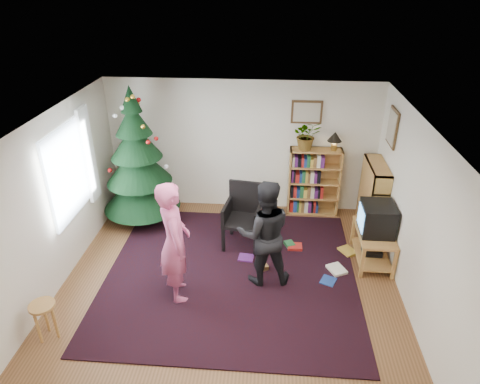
# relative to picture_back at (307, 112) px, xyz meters

# --- Properties ---
(floor) EXTENTS (5.00, 5.00, 0.00)m
(floor) POSITION_rel_picture_back_xyz_m (-1.15, -2.48, -1.95)
(floor) COLOR brown
(floor) RESTS_ON ground
(ceiling) EXTENTS (5.00, 5.00, 0.00)m
(ceiling) POSITION_rel_picture_back_xyz_m (-1.15, -2.48, 0.55)
(ceiling) COLOR white
(ceiling) RESTS_ON wall_back
(wall_back) EXTENTS (5.00, 0.02, 2.50)m
(wall_back) POSITION_rel_picture_back_xyz_m (-1.15, 0.02, -0.70)
(wall_back) COLOR silver
(wall_back) RESTS_ON floor
(wall_front) EXTENTS (5.00, 0.02, 2.50)m
(wall_front) POSITION_rel_picture_back_xyz_m (-1.15, -4.97, -0.70)
(wall_front) COLOR silver
(wall_front) RESTS_ON floor
(wall_left) EXTENTS (0.02, 5.00, 2.50)m
(wall_left) POSITION_rel_picture_back_xyz_m (-3.65, -2.48, -0.70)
(wall_left) COLOR silver
(wall_left) RESTS_ON floor
(wall_right) EXTENTS (0.02, 5.00, 2.50)m
(wall_right) POSITION_rel_picture_back_xyz_m (1.35, -2.48, -0.70)
(wall_right) COLOR silver
(wall_right) RESTS_ON floor
(rug) EXTENTS (3.80, 3.60, 0.02)m
(rug) POSITION_rel_picture_back_xyz_m (-1.15, -2.17, -1.94)
(rug) COLOR black
(rug) RESTS_ON floor
(window_pane) EXTENTS (0.04, 1.20, 1.40)m
(window_pane) POSITION_rel_picture_back_xyz_m (-3.62, -1.88, -0.45)
(window_pane) COLOR silver
(window_pane) RESTS_ON wall_left
(curtain) EXTENTS (0.06, 0.35, 1.60)m
(curtain) POSITION_rel_picture_back_xyz_m (-3.58, -1.18, -0.45)
(curtain) COLOR white
(curtain) RESTS_ON wall_left
(picture_back) EXTENTS (0.55, 0.03, 0.42)m
(picture_back) POSITION_rel_picture_back_xyz_m (0.00, 0.00, 0.00)
(picture_back) COLOR #4C3319
(picture_back) RESTS_ON wall_back
(picture_right) EXTENTS (0.03, 0.50, 0.60)m
(picture_right) POSITION_rel_picture_back_xyz_m (1.33, -0.73, 0.00)
(picture_right) COLOR #4C3319
(picture_right) RESTS_ON wall_right
(christmas_tree) EXTENTS (1.39, 1.39, 2.53)m
(christmas_tree) POSITION_rel_picture_back_xyz_m (-2.96, -0.65, -0.90)
(christmas_tree) COLOR #3F2816
(christmas_tree) RESTS_ON rug
(bookshelf_back) EXTENTS (0.95, 0.30, 1.30)m
(bookshelf_back) POSITION_rel_picture_back_xyz_m (0.22, -0.14, -1.29)
(bookshelf_back) COLOR #BA8E42
(bookshelf_back) RESTS_ON floor
(bookshelf_right) EXTENTS (0.30, 0.95, 1.30)m
(bookshelf_right) POSITION_rel_picture_back_xyz_m (1.19, -0.73, -1.29)
(bookshelf_right) COLOR #BA8E42
(bookshelf_right) RESTS_ON floor
(tv_stand) EXTENTS (0.53, 0.96, 0.55)m
(tv_stand) POSITION_rel_picture_back_xyz_m (1.07, -1.64, -1.62)
(tv_stand) COLOR #BA8E42
(tv_stand) RESTS_ON floor
(crt_tv) EXTENTS (0.50, 0.54, 0.47)m
(crt_tv) POSITION_rel_picture_back_xyz_m (1.07, -1.64, -1.16)
(crt_tv) COLOR black
(crt_tv) RESTS_ON tv_stand
(armchair) EXTENTS (0.68, 0.68, 1.09)m
(armchair) POSITION_rel_picture_back_xyz_m (-1.03, -1.26, -1.36)
(armchair) COLOR black
(armchair) RESTS_ON rug
(stool) EXTENTS (0.32, 0.32, 0.53)m
(stool) POSITION_rel_picture_back_xyz_m (-3.35, -3.63, -1.54)
(stool) COLOR #BA8E42
(stool) RESTS_ON floor
(person_standing) EXTENTS (0.63, 0.77, 1.80)m
(person_standing) POSITION_rel_picture_back_xyz_m (-1.87, -2.68, -1.05)
(person_standing) COLOR #C34E7E
(person_standing) RESTS_ON rug
(person_by_chair) EXTENTS (0.89, 0.74, 1.65)m
(person_by_chair) POSITION_rel_picture_back_xyz_m (-0.66, -2.26, -1.12)
(person_by_chair) COLOR black
(person_by_chair) RESTS_ON rug
(potted_plant) EXTENTS (0.54, 0.49, 0.54)m
(potted_plant) POSITION_rel_picture_back_xyz_m (0.02, -0.14, -0.38)
(potted_plant) COLOR gray
(potted_plant) RESTS_ON bookshelf_back
(table_lamp) EXTENTS (0.26, 0.26, 0.35)m
(table_lamp) POSITION_rel_picture_back_xyz_m (0.52, -0.14, -0.42)
(table_lamp) COLOR #A57F33
(table_lamp) RESTS_ON bookshelf_back
(floor_clutter) EXTENTS (1.87, 1.10, 0.08)m
(floor_clutter) POSITION_rel_picture_back_xyz_m (-0.06, -1.75, -1.91)
(floor_clutter) COLOR #A51E19
(floor_clutter) RESTS_ON rug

